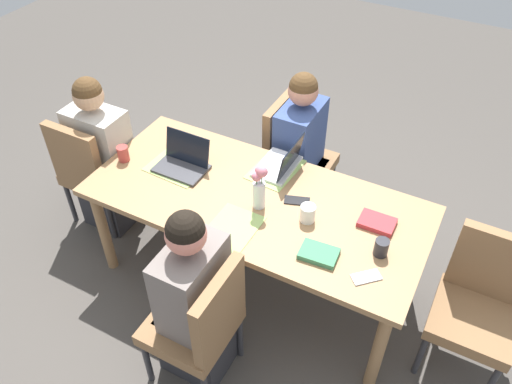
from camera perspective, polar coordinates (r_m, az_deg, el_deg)
name	(u,v)px	position (r m, az deg, el deg)	size (l,w,h in m)	color
ground_plane	(256,277)	(3.60, 0.00, -9.34)	(10.00, 10.00, 0.00)	#4C4742
dining_table	(256,208)	(3.12, 0.00, -1.74)	(2.04, 0.91, 0.73)	#9E754C
chair_head_left_left_near	(92,169)	(3.83, -17.66, 2.48)	(0.44, 0.44, 0.90)	olive
person_head_left_left_near	(105,162)	(3.81, -16.35, 3.18)	(0.40, 0.36, 1.19)	#2D2D33
chair_near_left_mid	(202,322)	(2.80, -5.99, -14.12)	(0.44, 0.44, 0.90)	olive
person_near_left_mid	(196,305)	(2.83, -6.66, -12.31)	(0.36, 0.40, 1.19)	#2D2D33
chair_far_left_far	(292,153)	(3.80, 4.05, 4.35)	(0.44, 0.44, 0.90)	olive
person_far_left_far	(299,157)	(3.72, 4.73, 3.86)	(0.36, 0.40, 1.19)	#2D2D33
chair_head_right_right_near	(480,299)	(3.11, 23.51, -10.83)	(0.44, 0.44, 0.90)	olive
flower_vase	(259,185)	(2.91, 0.37, 0.72)	(0.09, 0.09, 0.30)	silver
placemat_head_left_left_near	(176,168)	(3.32, -8.79, 2.67)	(0.36, 0.26, 0.00)	#9EBC66
placemat_near_left_mid	(231,230)	(2.88, -2.73, -4.21)	(0.36, 0.26, 0.00)	#9EBC66
placemat_far_left_far	(275,169)	(3.27, 2.15, 2.54)	(0.36, 0.26, 0.00)	#9EBC66
laptop_head_left_left_near	(183,162)	(3.29, -8.06, 3.30)	(0.32, 0.22, 0.21)	#38383D
laptop_far_left_far	(281,164)	(3.25, 2.80, 3.16)	(0.22, 0.32, 0.21)	silver
coffee_mug_near_left	(123,154)	(3.42, -14.47, 4.13)	(0.07, 0.07, 0.10)	#AD3D38
coffee_mug_near_right	(381,247)	(2.80, 13.67, -5.98)	(0.08, 0.08, 0.10)	#232328
coffee_mug_centre_left	(308,213)	(2.91, 5.73, -2.36)	(0.09, 0.09, 0.10)	white
book_red_cover	(319,254)	(2.76, 6.95, -6.78)	(0.20, 0.14, 0.03)	#3D7F56
book_blue_cover	(377,223)	(2.97, 13.21, -3.30)	(0.20, 0.14, 0.03)	#B73338
phone_black	(297,201)	(3.05, 4.55, -0.96)	(0.15, 0.07, 0.01)	black
phone_silver	(366,277)	(2.71, 12.08, -9.18)	(0.15, 0.07, 0.01)	silver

